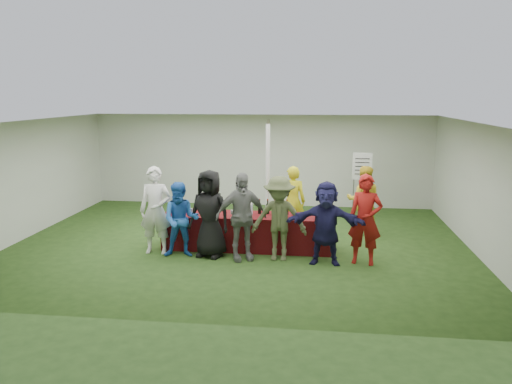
# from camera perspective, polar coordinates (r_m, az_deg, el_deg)

# --- Properties ---
(ground) EXTENTS (60.00, 60.00, 0.00)m
(ground) POSITION_cam_1_polar(r_m,az_deg,el_deg) (11.23, -1.85, -5.90)
(ground) COLOR #284719
(ground) RESTS_ON ground
(tent) EXTENTS (10.00, 10.00, 10.00)m
(tent) POSITION_cam_1_polar(r_m,az_deg,el_deg) (12.02, 1.36, 1.86)
(tent) COLOR white
(tent) RESTS_ON ground
(serving_table) EXTENTS (3.60, 0.80, 0.75)m
(serving_table) POSITION_cam_1_polar(r_m,az_deg,el_deg) (10.78, -1.06, -4.54)
(serving_table) COLOR #5F0809
(serving_table) RESTS_ON ground
(wine_bottles) EXTENTS (0.66, 0.11, 0.32)m
(wine_bottles) POSITION_cam_1_polar(r_m,az_deg,el_deg) (10.73, 2.01, -1.89)
(wine_bottles) COLOR black
(wine_bottles) RESTS_ON serving_table
(wine_glasses) EXTENTS (1.23, 0.13, 0.16)m
(wine_glasses) POSITION_cam_1_polar(r_m,az_deg,el_deg) (10.57, -6.08, -2.20)
(wine_glasses) COLOR silver
(wine_glasses) RESTS_ON serving_table
(water_bottle) EXTENTS (0.07, 0.07, 0.23)m
(water_bottle) POSITION_cam_1_polar(r_m,az_deg,el_deg) (10.73, -0.55, -1.98)
(water_bottle) COLOR silver
(water_bottle) RESTS_ON serving_table
(bar_towel) EXTENTS (0.25, 0.18, 0.03)m
(bar_towel) POSITION_cam_1_polar(r_m,az_deg,el_deg) (10.63, 7.61, -2.70)
(bar_towel) COLOR white
(bar_towel) RESTS_ON serving_table
(dump_bucket) EXTENTS (0.26, 0.26, 0.18)m
(dump_bucket) POSITION_cam_1_polar(r_m,az_deg,el_deg) (10.35, 7.70, -2.65)
(dump_bucket) COLOR slate
(dump_bucket) RESTS_ON serving_table
(wine_list_sign) EXTENTS (0.50, 0.03, 1.80)m
(wine_list_sign) POSITION_cam_1_polar(r_m,az_deg,el_deg) (13.21, 12.02, 2.31)
(wine_list_sign) COLOR slate
(wine_list_sign) RESTS_ON ground
(staff_pourer) EXTENTS (0.61, 0.40, 1.67)m
(staff_pourer) POSITION_cam_1_polar(r_m,az_deg,el_deg) (11.62, 4.19, -1.08)
(staff_pourer) COLOR gold
(staff_pourer) RESTS_ON ground
(staff_back) EXTENTS (0.83, 0.66, 1.63)m
(staff_back) POSITION_cam_1_polar(r_m,az_deg,el_deg) (12.08, 12.17, -0.92)
(staff_back) COLOR gold
(staff_back) RESTS_ON ground
(customer_0) EXTENTS (0.69, 0.47, 1.83)m
(customer_0) POSITION_cam_1_polar(r_m,az_deg,el_deg) (10.57, -11.39, -2.07)
(customer_0) COLOR silver
(customer_0) RESTS_ON ground
(customer_1) EXTENTS (0.83, 0.68, 1.55)m
(customer_1) POSITION_cam_1_polar(r_m,az_deg,el_deg) (10.27, -8.56, -3.16)
(customer_1) COLOR blue
(customer_1) RESTS_ON ground
(customer_2) EXTENTS (0.99, 0.77, 1.80)m
(customer_2) POSITION_cam_1_polar(r_m,az_deg,el_deg) (10.19, -5.33, -2.48)
(customer_2) COLOR black
(customer_2) RESTS_ON ground
(customer_3) EXTENTS (1.13, 0.83, 1.78)m
(customer_3) POSITION_cam_1_polar(r_m,az_deg,el_deg) (9.94, -1.70, -2.83)
(customer_3) COLOR slate
(customer_3) RESTS_ON ground
(customer_4) EXTENTS (1.13, 0.68, 1.71)m
(customer_4) POSITION_cam_1_polar(r_m,az_deg,el_deg) (9.94, 2.66, -3.05)
(customer_4) COLOR #4A5230
(customer_4) RESTS_ON ground
(customer_5) EXTENTS (1.54, 0.55, 1.64)m
(customer_5) POSITION_cam_1_polar(r_m,az_deg,el_deg) (9.81, 7.98, -3.54)
(customer_5) COLOR #1A1943
(customer_5) RESTS_ON ground
(customer_6) EXTENTS (0.72, 0.54, 1.78)m
(customer_6) POSITION_cam_1_polar(r_m,az_deg,el_deg) (9.93, 12.37, -3.11)
(customer_6) COLOR maroon
(customer_6) RESTS_ON ground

